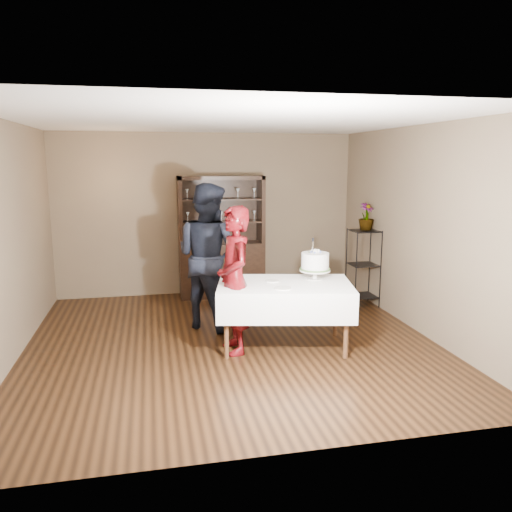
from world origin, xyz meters
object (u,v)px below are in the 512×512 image
at_px(china_hutch, 221,256).
at_px(woman, 234,280).
at_px(man, 208,256).
at_px(plant_etagere, 363,264).
at_px(cake, 315,263).
at_px(potted_plant, 366,217).
at_px(cake_table, 285,298).

distance_m(china_hutch, woman, 2.57).
height_order(china_hutch, man, china_hutch).
distance_m(china_hutch, plant_etagere, 2.33).
distance_m(plant_etagere, cake, 1.88).
xyz_separation_m(plant_etagere, woman, (-2.29, -1.50, 0.22)).
xyz_separation_m(china_hutch, cake, (0.83, -2.41, 0.34)).
xyz_separation_m(man, cake, (1.23, -0.84, 0.03)).
xyz_separation_m(china_hutch, potted_plant, (2.11, -1.02, 0.73)).
height_order(cake_table, man, man).
distance_m(plant_etagere, potted_plant, 0.75).
bearing_deg(cake_table, woman, -178.28).
height_order(china_hutch, plant_etagere, china_hutch).
distance_m(woman, man, 1.01).
height_order(cake_table, potted_plant, potted_plant).
bearing_deg(man, cake_table, 173.92).
bearing_deg(man, china_hutch, -60.61).
relative_size(plant_etagere, woman, 0.69).
bearing_deg(man, potted_plant, -123.81).
bearing_deg(plant_etagere, china_hutch, 153.17).
xyz_separation_m(china_hutch, cake_table, (0.41, -2.53, -0.06)).
bearing_deg(potted_plant, woman, -146.52).
relative_size(china_hutch, cake, 3.82).
relative_size(plant_etagere, cake, 2.29).
relative_size(china_hutch, cake_table, 1.14).
bearing_deg(cake, plant_etagere, 47.32).
bearing_deg(cake_table, potted_plant, 41.64).
xyz_separation_m(man, potted_plant, (2.52, 0.55, 0.42)).
distance_m(man, potted_plant, 2.61).
bearing_deg(plant_etagere, man, -168.28).
height_order(woman, man, man).
height_order(china_hutch, potted_plant, china_hutch).
bearing_deg(cake_table, china_hutch, 99.17).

